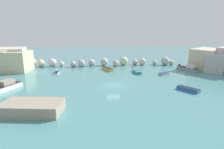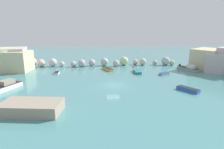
{
  "view_description": "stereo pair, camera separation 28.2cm",
  "coord_description": "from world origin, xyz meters",
  "px_view_note": "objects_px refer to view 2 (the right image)",
  "views": [
    {
      "loc": [
        -2.49,
        -35.78,
        11.3
      ],
      "look_at": [
        0.0,
        4.9,
        1.0
      ],
      "focal_mm": 30.15,
      "sensor_mm": 36.0,
      "label": 1
    },
    {
      "loc": [
        -2.21,
        -35.8,
        11.3
      ],
      "look_at": [
        0.0,
        4.9,
        1.0
      ],
      "focal_mm": 30.15,
      "sensor_mm": 36.0,
      "label": 2
    }
  ],
  "objects_px": {
    "stone_dock": "(32,107)",
    "moored_boat_6": "(188,89)",
    "moored_boat_3": "(108,69)",
    "channel_buoy": "(133,67)",
    "moored_boat_5": "(189,68)",
    "moored_boat_2": "(57,73)",
    "moored_boat_4": "(164,74)",
    "moored_boat_0": "(137,71)",
    "moored_boat_1": "(5,86)"
  },
  "relations": [
    {
      "from": "channel_buoy",
      "to": "moored_boat_2",
      "type": "distance_m",
      "value": 21.31
    },
    {
      "from": "moored_boat_0",
      "to": "moored_boat_3",
      "type": "bearing_deg",
      "value": 64.38
    },
    {
      "from": "moored_boat_5",
      "to": "moored_boat_4",
      "type": "bearing_deg",
      "value": -86.18
    },
    {
      "from": "channel_buoy",
      "to": "moored_boat_5",
      "type": "xyz_separation_m",
      "value": [
        14.29,
        -4.62,
        0.34
      ]
    },
    {
      "from": "moored_boat_0",
      "to": "moored_boat_5",
      "type": "xyz_separation_m",
      "value": [
        14.33,
        2.0,
        0.23
      ]
    },
    {
      "from": "moored_boat_0",
      "to": "moored_boat_2",
      "type": "height_order",
      "value": "moored_boat_0"
    },
    {
      "from": "moored_boat_1",
      "to": "moored_boat_2",
      "type": "bearing_deg",
      "value": -5.23
    },
    {
      "from": "stone_dock",
      "to": "moored_boat_5",
      "type": "distance_m",
      "value": 40.72
    },
    {
      "from": "moored_boat_1",
      "to": "moored_boat_6",
      "type": "distance_m",
      "value": 33.83
    },
    {
      "from": "moored_boat_1",
      "to": "moored_boat_5",
      "type": "relative_size",
      "value": 1.12
    },
    {
      "from": "channel_buoy",
      "to": "moored_boat_2",
      "type": "xyz_separation_m",
      "value": [
        -20.31,
        -6.45,
        -0.01
      ]
    },
    {
      "from": "channel_buoy",
      "to": "moored_boat_2",
      "type": "relative_size",
      "value": 0.18
    },
    {
      "from": "stone_dock",
      "to": "moored_boat_4",
      "type": "relative_size",
      "value": 2.73
    },
    {
      "from": "moored_boat_4",
      "to": "moored_boat_5",
      "type": "relative_size",
      "value": 0.47
    },
    {
      "from": "moored_boat_0",
      "to": "moored_boat_3",
      "type": "distance_m",
      "value": 8.08
    },
    {
      "from": "moored_boat_2",
      "to": "moored_boat_4",
      "type": "bearing_deg",
      "value": -97.55
    },
    {
      "from": "channel_buoy",
      "to": "moored_boat_3",
      "type": "distance_m",
      "value": 8.17
    },
    {
      "from": "channel_buoy",
      "to": "moored_boat_1",
      "type": "relative_size",
      "value": 0.07
    },
    {
      "from": "moored_boat_1",
      "to": "moored_boat_5",
      "type": "bearing_deg",
      "value": -47.3
    },
    {
      "from": "stone_dock",
      "to": "moored_boat_2",
      "type": "xyz_separation_m",
      "value": [
        -1.72,
        22.2,
        -0.54
      ]
    },
    {
      "from": "stone_dock",
      "to": "moored_boat_2",
      "type": "height_order",
      "value": "stone_dock"
    },
    {
      "from": "moored_boat_2",
      "to": "moored_boat_6",
      "type": "relative_size",
      "value": 0.64
    },
    {
      "from": "moored_boat_1",
      "to": "moored_boat_3",
      "type": "height_order",
      "value": "moored_boat_1"
    },
    {
      "from": "moored_boat_6",
      "to": "moored_boat_2",
      "type": "bearing_deg",
      "value": 24.0
    },
    {
      "from": "moored_boat_0",
      "to": "moored_boat_3",
      "type": "xyz_separation_m",
      "value": [
        -7.4,
        3.25,
        0.0
      ]
    },
    {
      "from": "stone_dock",
      "to": "moored_boat_6",
      "type": "height_order",
      "value": "stone_dock"
    },
    {
      "from": "moored_boat_2",
      "to": "moored_boat_6",
      "type": "distance_m",
      "value": 30.67
    },
    {
      "from": "moored_boat_1",
      "to": "moored_boat_0",
      "type": "bearing_deg",
      "value": -42.12
    },
    {
      "from": "stone_dock",
      "to": "channel_buoy",
      "type": "relative_size",
      "value": 17.04
    },
    {
      "from": "stone_dock",
      "to": "moored_boat_1",
      "type": "relative_size",
      "value": 1.14
    },
    {
      "from": "stone_dock",
      "to": "moored_boat_4",
      "type": "bearing_deg",
      "value": 38.41
    },
    {
      "from": "channel_buoy",
      "to": "moored_boat_6",
      "type": "distance_m",
      "value": 22.15
    },
    {
      "from": "moored_boat_0",
      "to": "moored_boat_6",
      "type": "relative_size",
      "value": 1.4
    },
    {
      "from": "moored_boat_0",
      "to": "moored_boat_1",
      "type": "height_order",
      "value": "moored_boat_0"
    },
    {
      "from": "moored_boat_4",
      "to": "channel_buoy",
      "type": "bearing_deg",
      "value": 95.83
    },
    {
      "from": "moored_boat_0",
      "to": "moored_boat_4",
      "type": "relative_size",
      "value": 1.92
    },
    {
      "from": "moored_boat_3",
      "to": "moored_boat_6",
      "type": "bearing_deg",
      "value": 13.24
    },
    {
      "from": "channel_buoy",
      "to": "moored_boat_1",
      "type": "xyz_separation_m",
      "value": [
        -27.1,
        -18.52,
        0.39
      ]
    },
    {
      "from": "channel_buoy",
      "to": "moored_boat_6",
      "type": "relative_size",
      "value": 0.12
    },
    {
      "from": "channel_buoy",
      "to": "moored_boat_2",
      "type": "bearing_deg",
      "value": -162.38
    },
    {
      "from": "moored_boat_3",
      "to": "moored_boat_5",
      "type": "xyz_separation_m",
      "value": [
        21.73,
        -1.25,
        0.23
      ]
    },
    {
      "from": "moored_boat_0",
      "to": "moored_boat_2",
      "type": "distance_m",
      "value": 20.27
    },
    {
      "from": "stone_dock",
      "to": "channel_buoy",
      "type": "height_order",
      "value": "stone_dock"
    },
    {
      "from": "stone_dock",
      "to": "moored_boat_4",
      "type": "xyz_separation_m",
      "value": [
        24.79,
        19.65,
        -0.48
      ]
    },
    {
      "from": "moored_boat_1",
      "to": "moored_boat_5",
      "type": "xyz_separation_m",
      "value": [
        41.39,
        13.9,
        -0.05
      ]
    },
    {
      "from": "moored_boat_2",
      "to": "moored_boat_4",
      "type": "height_order",
      "value": "moored_boat_4"
    },
    {
      "from": "moored_boat_1",
      "to": "moored_boat_6",
      "type": "height_order",
      "value": "moored_boat_1"
    },
    {
      "from": "channel_buoy",
      "to": "moored_boat_4",
      "type": "relative_size",
      "value": 0.16
    },
    {
      "from": "moored_boat_1",
      "to": "moored_boat_4",
      "type": "bearing_deg",
      "value": -49.89
    },
    {
      "from": "moored_boat_4",
      "to": "stone_dock",
      "type": "bearing_deg",
      "value": -170.36
    }
  ]
}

